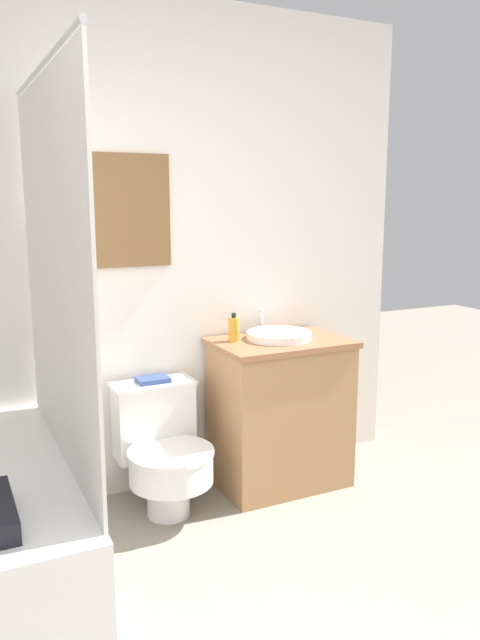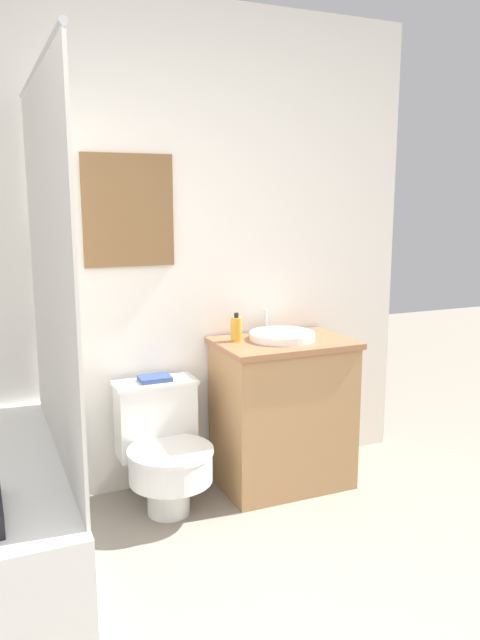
# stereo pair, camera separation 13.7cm
# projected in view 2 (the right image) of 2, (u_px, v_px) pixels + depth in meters

# --- Properties ---
(wall_back) EXTENTS (3.18, 0.07, 2.50)m
(wall_back) POSITION_uv_depth(u_px,v_px,m) (130.00, 254.00, 3.14)
(wall_back) COLOR white
(wall_back) RESTS_ON ground_plane
(toilet) EXTENTS (0.42, 0.55, 0.62)m
(toilet) POSITION_uv_depth(u_px,v_px,m) (164.00, 447.00, 3.08)
(toilet) COLOR white
(toilet) RESTS_ON ground_plane
(vanity) EXTENTS (0.70, 0.48, 0.80)m
(vanity) POSITION_uv_depth(u_px,v_px,m) (283.00, 413.00, 3.33)
(vanity) COLOR #AD7F51
(vanity) RESTS_ON ground_plane
(sink) EXTENTS (0.34, 0.38, 0.13)m
(sink) POSITION_uv_depth(u_px,v_px,m) (282.00, 336.00, 3.27)
(sink) COLOR white
(sink) RESTS_ON vanity
(soap_bottle) EXTENTS (0.06, 0.06, 0.15)m
(soap_bottle) POSITION_uv_depth(u_px,v_px,m) (236.00, 329.00, 3.23)
(soap_bottle) COLOR gold
(soap_bottle) RESTS_ON vanity
(book_on_tank) EXTENTS (0.16, 0.12, 0.02)m
(book_on_tank) POSITION_uv_depth(u_px,v_px,m) (155.00, 378.00, 3.14)
(book_on_tank) COLOR #33477F
(book_on_tank) RESTS_ON toilet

